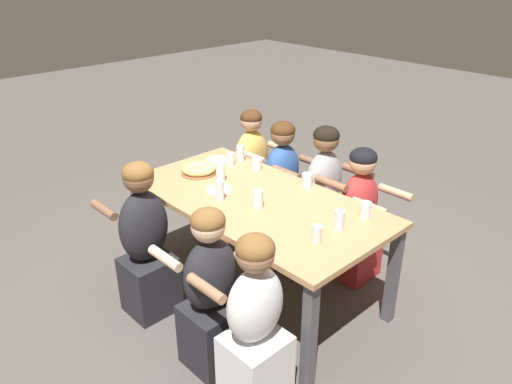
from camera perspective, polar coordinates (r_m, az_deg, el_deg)
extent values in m
plane|color=#514C47|center=(4.00, 0.00, -11.02)|extent=(18.00, 18.00, 0.00)
cube|color=tan|center=(3.60, 0.00, -1.01)|extent=(1.94, 1.00, 0.04)
cube|color=#4C4C51|center=(4.21, -13.06, -3.68)|extent=(0.07, 0.07, 0.76)
cube|color=#4C4C51|center=(3.03, 6.11, -16.07)|extent=(0.07, 0.07, 0.76)
cube|color=#4C4C51|center=(4.65, -3.82, -0.09)|extent=(0.07, 0.07, 0.76)
cube|color=#4C4C51|center=(3.62, 15.39, -9.17)|extent=(0.07, 0.07, 0.76)
cylinder|color=#996B42|center=(4.02, -6.53, 2.26)|extent=(0.28, 0.28, 0.02)
torus|color=tan|center=(4.01, -6.55, 2.71)|extent=(0.28, 0.28, 0.04)
cylinder|color=#E5C675|center=(4.01, -6.55, 2.61)|extent=(0.23, 0.23, 0.04)
cylinder|color=#E5C166|center=(3.98, -7.11, 2.69)|extent=(0.02, 0.02, 0.01)
cylinder|color=#E5C166|center=(4.03, -6.76, 3.02)|extent=(0.02, 0.02, 0.01)
cylinder|color=#E5C166|center=(3.99, -7.68, 2.72)|extent=(0.02, 0.02, 0.01)
cylinder|color=#E5C166|center=(4.01, -6.90, 2.92)|extent=(0.02, 0.02, 0.01)
cylinder|color=#E5C166|center=(3.96, -6.60, 2.63)|extent=(0.02, 0.02, 0.01)
cylinder|color=#E5C166|center=(3.98, -7.34, 2.72)|extent=(0.02, 0.02, 0.01)
cylinder|color=#E5C166|center=(3.98, -6.34, 2.78)|extent=(0.02, 0.02, 0.01)
cylinder|color=white|center=(3.71, -4.20, 0.28)|extent=(0.19, 0.19, 0.01)
cube|color=#B7B7BC|center=(3.71, -4.20, 0.41)|extent=(0.02, 0.13, 0.01)
cylinder|color=white|center=(4.26, -4.43, 3.66)|extent=(0.19, 0.19, 0.01)
cube|color=#B7B7BC|center=(4.25, -4.44, 3.77)|extent=(0.13, 0.04, 0.01)
cylinder|color=silver|center=(4.05, 0.06, 3.21)|extent=(0.08, 0.08, 0.10)
cylinder|color=#1EA8DB|center=(4.05, 0.06, 3.03)|extent=(0.07, 0.07, 0.07)
cylinder|color=black|center=(4.03, 0.23, 3.31)|extent=(0.01, 0.01, 0.12)
cylinder|color=silver|center=(3.39, 12.38, -2.01)|extent=(0.08, 0.08, 0.11)
cylinder|color=black|center=(3.40, 12.35, -2.37)|extent=(0.07, 0.07, 0.06)
cylinder|color=silver|center=(3.54, -4.17, 0.13)|extent=(0.06, 0.06, 0.14)
cylinder|color=black|center=(3.56, -4.15, -0.32)|extent=(0.06, 0.06, 0.08)
cylinder|color=silver|center=(3.85, -4.09, 2.24)|extent=(0.07, 0.07, 0.14)
cylinder|color=silver|center=(4.14, -2.93, 3.76)|extent=(0.06, 0.06, 0.11)
cylinder|color=black|center=(4.15, -2.92, 3.55)|extent=(0.06, 0.06, 0.07)
cylinder|color=silver|center=(3.05, 6.96, -4.78)|extent=(0.06, 0.06, 0.11)
cylinder|color=black|center=(3.06, 6.94, -5.05)|extent=(0.06, 0.06, 0.08)
cylinder|color=silver|center=(3.76, 5.89, 1.35)|extent=(0.08, 0.08, 0.11)
cylinder|color=black|center=(3.77, 5.87, 1.07)|extent=(0.07, 0.07, 0.07)
cylinder|color=silver|center=(3.20, 9.50, -3.20)|extent=(0.07, 0.07, 0.13)
cylinder|color=silver|center=(3.22, 9.46, -3.68)|extent=(0.06, 0.06, 0.07)
cylinder|color=silver|center=(4.22, -1.79, 4.44)|extent=(0.06, 0.06, 0.14)
cylinder|color=silver|center=(4.23, -1.78, 4.03)|extent=(0.06, 0.06, 0.07)
cylinder|color=silver|center=(3.44, 0.19, -0.78)|extent=(0.08, 0.08, 0.13)
cylinder|color=black|center=(3.45, 0.19, -1.14)|extent=(0.07, 0.07, 0.08)
cube|color=gold|center=(4.82, -0.51, -1.16)|extent=(0.32, 0.34, 0.44)
ellipsoid|color=gold|center=(4.63, -0.53, 4.06)|extent=(0.24, 0.36, 0.51)
sphere|color=tan|center=(4.51, -0.55, 8.14)|extent=(0.19, 0.19, 0.19)
ellipsoid|color=#422814|center=(4.50, -0.55, 8.55)|extent=(0.20, 0.20, 0.14)
cylinder|color=tan|center=(4.57, 2.81, 5.10)|extent=(0.28, 0.06, 0.06)
cylinder|color=tan|center=(4.34, -0.32, 4.02)|extent=(0.28, 0.06, 0.06)
cube|color=#B22D2D|center=(4.13, 11.15, -6.62)|extent=(0.32, 0.34, 0.44)
ellipsoid|color=#B22D2D|center=(3.92, 11.70, -1.03)|extent=(0.24, 0.36, 0.46)
sphere|color=tan|center=(3.78, 12.13, 3.42)|extent=(0.20, 0.20, 0.20)
ellipsoid|color=black|center=(3.77, 12.18, 3.92)|extent=(0.21, 0.21, 0.14)
cylinder|color=tan|center=(3.91, 15.71, -0.05)|extent=(0.28, 0.06, 0.06)
cylinder|color=tan|center=(3.65, 12.87, -1.65)|extent=(0.28, 0.06, 0.06)
cube|color=#232328|center=(3.29, -4.92, -15.83)|extent=(0.32, 0.34, 0.44)
ellipsoid|color=#232328|center=(3.01, -5.24, -9.33)|extent=(0.24, 0.36, 0.47)
sphere|color=beige|center=(2.83, -5.50, -3.86)|extent=(0.20, 0.20, 0.20)
ellipsoid|color=brown|center=(2.81, -5.53, -3.24)|extent=(0.20, 0.20, 0.14)
cylinder|color=beige|center=(3.02, -10.34, -7.47)|extent=(0.28, 0.06, 0.06)
cylinder|color=beige|center=(3.18, -5.24, -5.24)|extent=(0.28, 0.06, 0.06)
cube|color=#2D5193|center=(4.57, 2.85, -2.76)|extent=(0.32, 0.34, 0.44)
ellipsoid|color=#2D5193|center=(4.38, 2.98, 2.50)|extent=(0.24, 0.36, 0.47)
sphere|color=brown|center=(4.26, 3.08, 6.65)|extent=(0.21, 0.21, 0.21)
ellipsoid|color=#422814|center=(4.25, 3.10, 7.11)|extent=(0.21, 0.21, 0.15)
cylinder|color=brown|center=(4.34, 6.55, 3.44)|extent=(0.28, 0.06, 0.06)
cylinder|color=brown|center=(4.10, 3.44, 2.22)|extent=(0.28, 0.06, 0.06)
cube|color=#99999E|center=(4.31, 7.33, -4.86)|extent=(0.32, 0.34, 0.44)
ellipsoid|color=#99999E|center=(4.09, 7.71, 1.09)|extent=(0.24, 0.36, 0.54)
sphere|color=brown|center=(3.95, 8.03, 5.98)|extent=(0.20, 0.20, 0.20)
ellipsoid|color=black|center=(3.94, 8.06, 6.47)|extent=(0.21, 0.21, 0.14)
cylinder|color=brown|center=(4.06, 11.59, 2.36)|extent=(0.28, 0.06, 0.06)
cylinder|color=brown|center=(3.80, 8.57, 0.98)|extent=(0.28, 0.06, 0.06)
cube|color=#232328|center=(3.76, -12.01, -10.25)|extent=(0.32, 0.34, 0.44)
ellipsoid|color=#232328|center=(3.51, -12.72, -3.82)|extent=(0.24, 0.36, 0.53)
sphere|color=brown|center=(3.35, -13.31, 1.60)|extent=(0.21, 0.21, 0.21)
ellipsoid|color=brown|center=(3.34, -13.37, 2.16)|extent=(0.21, 0.21, 0.14)
cylinder|color=brown|center=(3.55, -16.98, -1.97)|extent=(0.28, 0.06, 0.06)
cylinder|color=brown|center=(3.69, -12.33, -0.32)|extent=(0.28, 0.06, 0.06)
cube|color=silver|center=(3.07, -0.09, -19.34)|extent=(0.32, 0.34, 0.44)
ellipsoid|color=silver|center=(2.77, -0.09, -12.78)|extent=(0.24, 0.36, 0.46)
sphere|color=#9E7051|center=(2.58, -0.10, -7.10)|extent=(0.21, 0.21, 0.21)
ellipsoid|color=brown|center=(2.56, -0.10, -6.42)|extent=(0.21, 0.21, 0.14)
cylinder|color=#9E7051|center=(2.76, -5.73, -10.90)|extent=(0.28, 0.06, 0.06)
cylinder|color=#9E7051|center=(2.94, -0.45, -8.22)|extent=(0.28, 0.06, 0.06)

